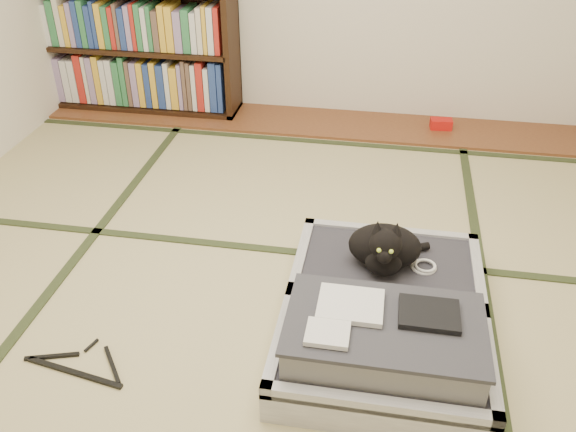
# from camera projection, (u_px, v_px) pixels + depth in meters

# --- Properties ---
(floor) EXTENTS (4.50, 4.50, 0.00)m
(floor) POSITION_uv_depth(u_px,v_px,m) (264.00, 302.00, 2.79)
(floor) COLOR #CBB487
(floor) RESTS_ON ground
(wood_strip) EXTENTS (4.00, 0.50, 0.02)m
(wood_strip) POSITION_uv_depth(u_px,v_px,m) (320.00, 123.00, 4.44)
(wood_strip) COLOR brown
(wood_strip) RESTS_ON ground
(red_item) EXTENTS (0.16, 0.10, 0.07)m
(red_item) POSITION_uv_depth(u_px,v_px,m) (441.00, 124.00, 4.31)
(red_item) COLOR red
(red_item) RESTS_ON wood_strip
(tatami_borders) EXTENTS (4.00, 4.50, 0.01)m
(tatami_borders) POSITION_uv_depth(u_px,v_px,m) (283.00, 240.00, 3.19)
(tatami_borders) COLOR #2D381E
(tatami_borders) RESTS_ON ground
(bookcase) EXTENTS (1.44, 0.33, 0.92)m
(bookcase) POSITION_uv_depth(u_px,v_px,m) (140.00, 50.00, 4.45)
(bookcase) COLOR black
(bookcase) RESTS_ON wood_strip
(suitcase) EXTENTS (0.84, 1.12, 0.33)m
(suitcase) POSITION_uv_depth(u_px,v_px,m) (384.00, 319.00, 2.52)
(suitcase) COLOR silver
(suitcase) RESTS_ON floor
(cat) EXTENTS (0.37, 0.37, 0.30)m
(cat) POSITION_uv_depth(u_px,v_px,m) (385.00, 248.00, 2.67)
(cat) COLOR black
(cat) RESTS_ON suitcase
(cable_coil) EXTENTS (0.12, 0.12, 0.03)m
(cable_coil) POSITION_uv_depth(u_px,v_px,m) (424.00, 267.00, 2.72)
(cable_coil) COLOR white
(cable_coil) RESTS_ON suitcase
(hanger) EXTENTS (0.45, 0.24, 0.01)m
(hanger) POSITION_uv_depth(u_px,v_px,m) (78.00, 366.00, 2.44)
(hanger) COLOR black
(hanger) RESTS_ON floor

